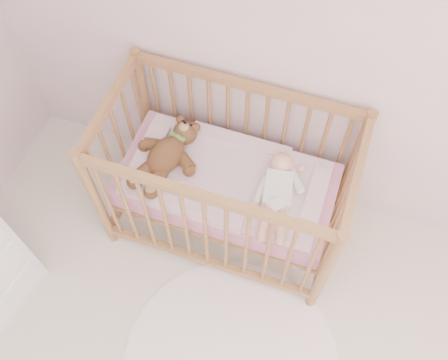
% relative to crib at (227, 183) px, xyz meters
% --- Properties ---
extents(wall_back, '(4.00, 0.02, 2.70)m').
position_rel_crib_xyz_m(wall_back, '(0.47, 0.40, 0.85)').
color(wall_back, silver).
rests_on(wall_back, floor).
extents(crib, '(1.36, 0.76, 1.00)m').
position_rel_crib_xyz_m(crib, '(0.00, 0.00, 0.00)').
color(crib, '#AC6F49').
rests_on(crib, floor).
extents(mattress, '(1.22, 0.62, 0.13)m').
position_rel_crib_xyz_m(mattress, '(0.00, 0.00, -0.01)').
color(mattress, pink).
rests_on(mattress, crib).
extents(blanket, '(1.10, 0.58, 0.06)m').
position_rel_crib_xyz_m(blanket, '(-0.00, 0.00, 0.06)').
color(blanket, '#F4A8C1').
rests_on(blanket, mattress).
extents(baby, '(0.36, 0.61, 0.14)m').
position_rel_crib_xyz_m(baby, '(0.30, -0.02, 0.14)').
color(baby, white).
rests_on(baby, blanket).
extents(teddy_bear, '(0.51, 0.64, 0.16)m').
position_rel_crib_xyz_m(teddy_bear, '(-0.35, -0.02, 0.15)').
color(teddy_bear, brown).
rests_on(teddy_bear, blanket).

